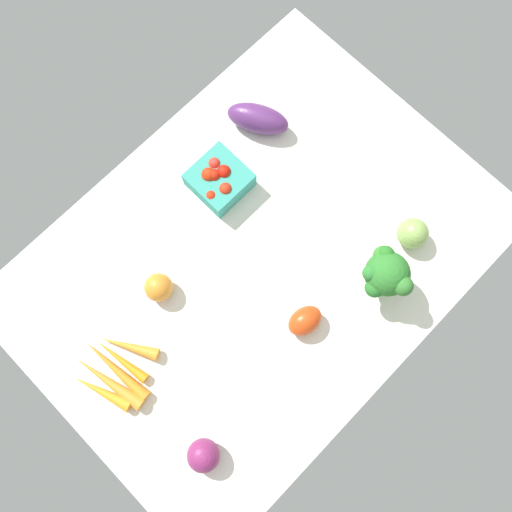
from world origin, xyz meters
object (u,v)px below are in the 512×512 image
Objects in this scene: broccoli_head at (386,274)px; red_onion_near_basket at (203,456)px; roma_tomato at (305,321)px; heirloom_tomato_green at (413,233)px; carrot_bunch at (114,371)px; berry_basket at (219,180)px; heirloom_tomato_orange at (159,287)px; eggplant at (258,119)px.

broccoli_head reaches higher than red_onion_near_basket.
roma_tomato is 1.13× the size of heirloom_tomato_green.
broccoli_head reaches higher than carrot_bunch.
red_onion_near_basket is (-51.25, 1.02, -5.28)cm from broccoli_head.
heirloom_tomato_green is 70.07cm from carrot_bunch.
roma_tomato is 41.26cm from carrot_bunch.
heirloom_tomato_green is 0.58× the size of berry_basket.
roma_tomato is 1.25× the size of heirloom_tomato_orange.
heirloom_tomato_green is 43.24cm from eggplant.
eggplant reaches higher than carrot_bunch.
carrot_bunch is 1.28× the size of eggplant.
heirloom_tomato_green is at bearing 0.50° from red_onion_near_basket.
broccoli_head is 45.61cm from eggplant.
heirloom_tomato_orange is at bearing -162.40° from berry_basket.
roma_tomato is at bearing 7.02° from red_onion_near_basket.
eggplant is at bearing 79.90° from broccoli_head.
heirloom_tomato_orange is at bearing 137.17° from broccoli_head.
berry_basket is (-8.62, 40.36, -5.45)cm from broccoli_head.
broccoli_head is 2.01× the size of red_onion_near_basket.
heirloom_tomato_orange is (-46.98, 30.53, -0.34)cm from heirloom_tomato_green.
red_onion_near_basket is at bearing 178.86° from broccoli_head.
heirloom_tomato_orange is at bearing 17.84° from carrot_bunch.
red_onion_near_basket is at bearing -179.50° from heirloom_tomato_green.
berry_basket reaches higher than roma_tomato.
eggplant is (-4.40, 43.01, -0.16)cm from heirloom_tomato_green.
carrot_bunch is 25.25cm from red_onion_near_basket.
berry_basket reaches higher than carrot_bunch.
eggplant is 17.09cm from berry_basket.
roma_tomato is 47.08cm from eggplant.
heirloom_tomato_green is 63.60cm from red_onion_near_basket.
red_onion_near_basket is at bearing 97.59° from eggplant.
carrot_bunch is 2.80× the size of red_onion_near_basket.
broccoli_head is (-12.34, -1.58, 5.17)cm from heirloom_tomato_green.
heirloom_tomato_orange is 19.64cm from carrot_bunch.
red_onion_near_basket is at bearing 16.27° from roma_tomato.
carrot_bunch is at bearing -162.16° from heirloom_tomato_orange.
broccoli_head is at bearing 173.07° from roma_tomato.
heirloom_tomato_orange reaches higher than roma_tomato.
heirloom_tomato_green is at bearing -20.50° from carrot_bunch.
roma_tomato is 0.66× the size of berry_basket.
red_onion_near_basket is 0.57× the size of berry_basket.
berry_basket is at bearing 118.39° from heirloom_tomato_green.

